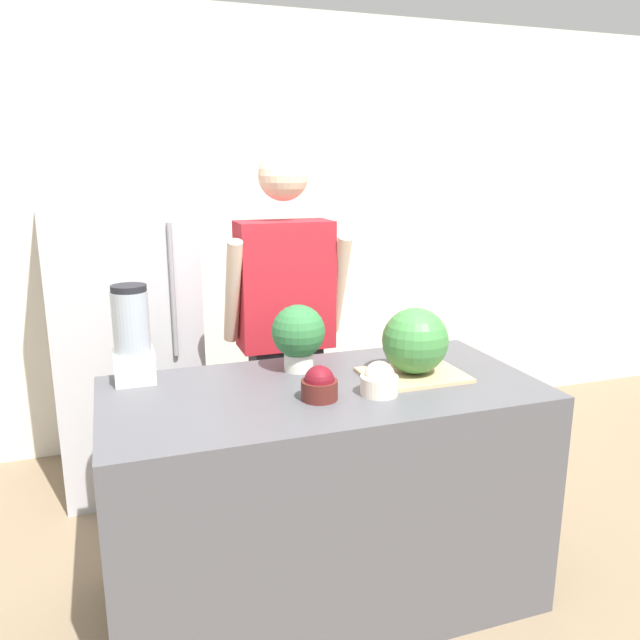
# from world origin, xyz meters

# --- Properties ---
(wall_back) EXTENTS (8.00, 0.06, 2.60)m
(wall_back) POSITION_xyz_m (0.00, 2.13, 1.30)
(wall_back) COLOR silver
(wall_back) RESTS_ON ground_plane
(counter_island) EXTENTS (1.64, 0.80, 0.90)m
(counter_island) POSITION_xyz_m (0.00, 0.40, 0.45)
(counter_island) COLOR #4C4C51
(counter_island) RESTS_ON ground_plane
(refrigerator) EXTENTS (0.72, 0.76, 1.87)m
(refrigerator) POSITION_xyz_m (-0.66, 1.71, 0.93)
(refrigerator) COLOR #B7B7BC
(refrigerator) RESTS_ON ground_plane
(person) EXTENTS (0.59, 0.28, 1.78)m
(person) POSITION_xyz_m (0.06, 1.12, 0.92)
(person) COLOR #333338
(person) RESTS_ON ground_plane
(cutting_board) EXTENTS (0.39, 0.29, 0.01)m
(cutting_board) POSITION_xyz_m (0.37, 0.39, 0.91)
(cutting_board) COLOR tan
(cutting_board) RESTS_ON counter_island
(watermelon) EXTENTS (0.26, 0.26, 0.26)m
(watermelon) POSITION_xyz_m (0.38, 0.40, 1.04)
(watermelon) COLOR #3D7F3D
(watermelon) RESTS_ON cutting_board
(bowl_cherries) EXTENTS (0.13, 0.13, 0.12)m
(bowl_cherries) POSITION_xyz_m (-0.06, 0.28, 0.95)
(bowl_cherries) COLOR #511E19
(bowl_cherries) RESTS_ON counter_island
(bowl_cream) EXTENTS (0.14, 0.14, 0.13)m
(bowl_cream) POSITION_xyz_m (0.17, 0.26, 0.95)
(bowl_cream) COLOR beige
(bowl_cream) RESTS_ON counter_island
(blender) EXTENTS (0.15, 0.15, 0.38)m
(blender) POSITION_xyz_m (-0.67, 0.70, 1.08)
(blender) COLOR silver
(blender) RESTS_ON counter_island
(potted_plant) EXTENTS (0.22, 0.22, 0.27)m
(potted_plant) POSITION_xyz_m (-0.03, 0.62, 1.05)
(potted_plant) COLOR beige
(potted_plant) RESTS_ON counter_island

